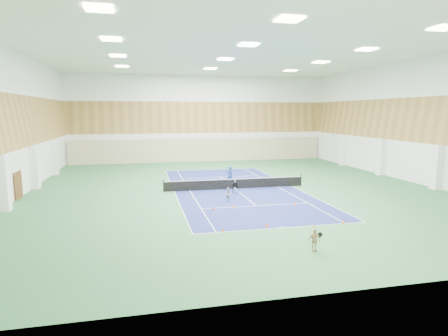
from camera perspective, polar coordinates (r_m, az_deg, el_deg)
The scene contains 21 objects.
ground at distance 33.98m, azimuth 1.69°, elevation -3.20°, with size 40.00×40.00×0.00m, color #2C683C.
room_shell at distance 33.29m, azimuth 1.74°, elevation 6.97°, with size 36.00×40.00×12.00m, color white, non-canonical shape.
wood_cladding at distance 33.30m, azimuth 1.75°, elevation 10.41°, with size 36.00×40.00×8.00m, color #A3783C, non-canonical shape.
ceiling_light_grid at distance 33.66m, azimuth 1.78°, elevation 17.09°, with size 21.40×25.40×0.06m, color white, non-canonical shape.
court_surface at distance 33.98m, azimuth 1.69°, elevation -3.19°, with size 10.97×23.77×0.01m, color navy.
tennis_balls_scatter at distance 33.97m, azimuth 1.69°, elevation -3.12°, with size 10.57×22.77×0.07m, color yellow, non-canonical shape.
tennis_net at distance 33.87m, azimuth 1.70°, elevation -2.29°, with size 12.80×0.10×1.10m, color black, non-canonical shape.
back_curtain at distance 52.91m, azimuth -3.54°, elevation 2.73°, with size 35.40×0.16×3.20m, color #C6B793.
door_left_b at distance 34.19m, azimuth -28.87°, elevation -2.31°, with size 0.08×1.80×2.20m, color #593319.
coach at distance 36.42m, azimuth 0.91°, elevation -1.04°, with size 0.63×0.41×1.72m, color navy.
child_court at distance 29.35m, azimuth 0.68°, elevation -4.01°, with size 0.51×0.40×1.06m, color #95959D.
child_apron at distance 19.46m, azimuth 13.60°, elevation -10.62°, with size 0.68×0.28×1.16m, color tan.
ball_cart at distance 32.04m, azimuth 1.76°, elevation -3.10°, with size 0.52×0.52×0.89m, color black, non-canonical shape.
cone_svc_a at distance 26.76m, azimuth -1.65°, elevation -6.15°, with size 0.21×0.21×0.23m, color red.
cone_svc_b at distance 27.40m, azimuth 1.44°, elevation -5.80°, with size 0.21×0.21×0.23m, color orange.
cone_svc_c at distance 28.70m, azimuth 6.09°, elevation -5.23°, with size 0.17×0.17×0.19m, color #FF620D.
cone_svc_d at distance 28.71m, azimuth 10.82°, elevation -5.29°, with size 0.21×0.21×0.23m, color #FF530D.
cone_base_a at distance 22.01m, azimuth -0.17°, elevation -9.41°, with size 0.20×0.20×0.22m, color #E0550B.
cone_base_b at distance 23.04m, azimuth 6.52°, elevation -8.61°, with size 0.22×0.22×0.24m, color #FF600D.
cone_base_c at distance 23.35m, azimuth 13.53°, elevation -8.64°, with size 0.17×0.17×0.19m, color orange.
cone_base_d at distance 24.66m, azimuth 17.75°, elevation -7.82°, with size 0.22×0.22×0.24m, color orange.
Camera 1 is at (-8.17, -32.26, 6.86)m, focal length 30.00 mm.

